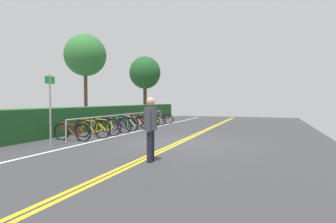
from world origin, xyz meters
The scene contains 20 objects.
ground_plane centered at (0.00, 0.00, -0.03)m, with size 35.10×10.70×0.05m, color #353538.
centre_line_yellow_inner centered at (0.00, -0.08, 0.00)m, with size 31.59×0.10×0.00m, color gold.
centre_line_yellow_outer centered at (0.00, 0.08, 0.00)m, with size 31.59×0.10×0.00m, color gold.
bike_lane_stripe_white centered at (0.00, 3.04, 0.00)m, with size 31.59×0.12×0.00m, color white.
bike_rack centered at (3.55, 3.81, 0.63)m, with size 9.55×0.05×0.83m.
bicycle_0 centered at (-0.71, 3.91, 0.33)m, with size 0.46×1.65×0.71m.
bicycle_1 centered at (0.31, 3.73, 0.37)m, with size 0.46×1.74×0.79m.
bicycle_2 centered at (1.19, 3.76, 0.37)m, with size 0.46×1.79×0.79m.
bicycle_3 centered at (2.15, 3.71, 0.36)m, with size 0.46×1.72×0.76m.
bicycle_4 centered at (3.12, 3.87, 0.35)m, with size 0.46×1.78×0.74m.
bicycle_5 centered at (4.00, 3.72, 0.34)m, with size 0.62×1.73×0.73m.
bicycle_6 centered at (4.97, 3.96, 0.34)m, with size 0.69×1.70×0.74m.
bicycle_7 centered at (5.93, 3.75, 0.32)m, with size 0.54×1.73×0.69m.
bicycle_8 centered at (6.89, 3.75, 0.32)m, with size 0.46×1.70×0.69m.
bicycle_9 centered at (7.78, 3.66, 0.33)m, with size 0.54×1.76×0.71m.
pedestrian centered at (-3.17, -0.30, 0.91)m, with size 0.48×0.32×1.59m.
sign_post_near centered at (-2.11, 3.68, 1.41)m, with size 0.36×0.10×2.35m.
hedge_backdrop centered at (5.05, 5.73, 0.59)m, with size 18.50×1.26×1.18m, color #1C4C21.
tree_mid centered at (5.26, 7.50, 4.21)m, with size 2.50×2.50×5.48m.
tree_far_right centered at (13.04, 7.03, 3.83)m, with size 2.63×2.63×5.23m.
Camera 1 is at (-9.76, -3.07, 1.51)m, focal length 31.20 mm.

